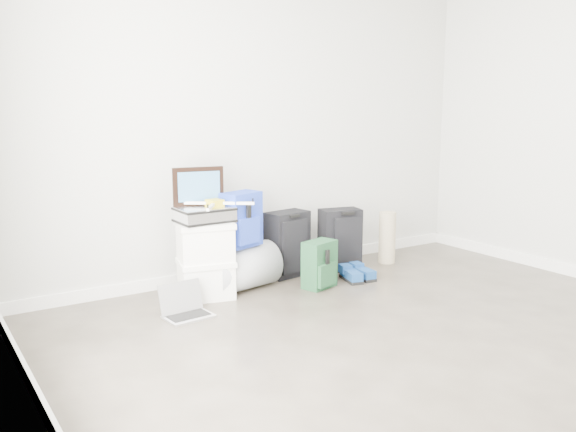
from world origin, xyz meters
TOP-DOWN VIEW (x-y plane):
  - ground at (0.00, 0.00)m, footprint 5.00×5.00m
  - room_envelope at (0.00, 0.02)m, footprint 4.52×5.02m
  - boxes_stack at (-0.75, 2.09)m, footprint 0.49×0.43m
  - briefcase at (-0.75, 2.09)m, footprint 0.41×0.31m
  - painting at (-0.75, 2.19)m, footprint 0.40×0.10m
  - drone at (-0.67, 2.07)m, footprint 0.52×0.52m
  - duffel_bag at (-0.42, 2.12)m, footprint 0.66×0.47m
  - blue_backpack at (-0.42, 2.09)m, footprint 0.36×0.31m
  - large_suitcase at (0.12, 2.25)m, footprint 0.40×0.29m
  - green_backpack at (0.16, 1.81)m, footprint 0.32×0.27m
  - carry_on at (0.63, 2.15)m, footprint 0.40×0.31m
  - shoes at (0.56, 1.82)m, footprint 0.28×0.30m
  - rolled_rug at (1.17, 2.12)m, footprint 0.16×0.16m
  - laptop at (-1.07, 1.77)m, footprint 0.35×0.27m

SIDE VIEW (x-z plane):
  - ground at x=0.00m, z-range 0.00..0.00m
  - shoes at x=0.56m, z-range 0.00..0.09m
  - laptop at x=-1.07m, z-range -0.06..0.18m
  - duffel_bag at x=-0.42m, z-range 0.00..0.37m
  - green_backpack at x=0.16m, z-range -0.01..0.39m
  - rolled_rug at x=1.17m, z-range 0.00..0.49m
  - carry_on at x=0.63m, z-range 0.00..0.57m
  - large_suitcase at x=0.12m, z-range 0.00..0.58m
  - boxes_stack at x=-0.75m, z-range 0.00..0.61m
  - blue_backpack at x=-0.42m, z-range 0.37..0.81m
  - briefcase at x=-0.75m, z-range 0.61..0.73m
  - drone at x=-0.67m, z-range 0.73..0.78m
  - painting at x=-0.75m, z-range 0.73..1.03m
  - room_envelope at x=0.00m, z-range 0.37..3.08m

